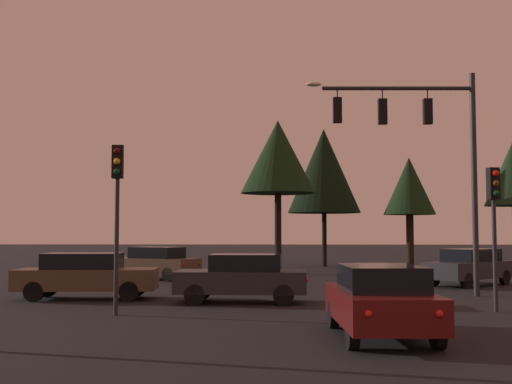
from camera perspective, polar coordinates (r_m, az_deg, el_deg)
name	(u,v)px	position (r m, az deg, el deg)	size (l,w,h in m)	color
ground_plane	(296,280)	(29.65, 3.61, -7.91)	(168.00, 168.00, 0.00)	black
traffic_signal_mast_arm	(424,139)	(23.07, 14.85, 4.61)	(5.99, 0.49, 7.82)	#232326
traffic_light_corner_left	(117,195)	(17.48, -12.40, -0.23)	(0.33, 0.37, 4.57)	#232326
traffic_light_corner_right	(494,209)	(18.98, 20.65, -1.43)	(0.34, 0.38, 4.03)	#232326
car_nearside_lane	(380,300)	(13.73, 11.13, -9.50)	(1.98, 4.24, 1.52)	#4C0F0F
car_crossing_left	(242,277)	(20.12, -1.25, -7.68)	(4.18, 1.89, 1.52)	#232328
car_crossing_right	(86,275)	(21.89, -15.05, -7.23)	(4.73, 1.99, 1.52)	#473828
car_far_lane	(155,262)	(30.23, -9.09, -6.28)	(4.55, 3.43, 1.52)	#473828
car_parked_lot	(470,266)	(27.90, 18.70, -6.36)	(4.38, 4.14, 1.52)	#232328
tree_behind_sign	(278,157)	(33.73, 1.98, 3.14)	(3.99, 3.99, 8.18)	black
tree_left_far	(324,171)	(41.61, 6.13, 1.91)	(4.73, 4.73, 8.99)	black
tree_right_cluster	(409,187)	(39.61, 13.63, 0.44)	(3.13, 3.13, 6.77)	black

